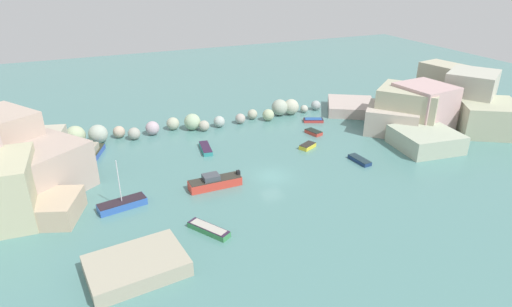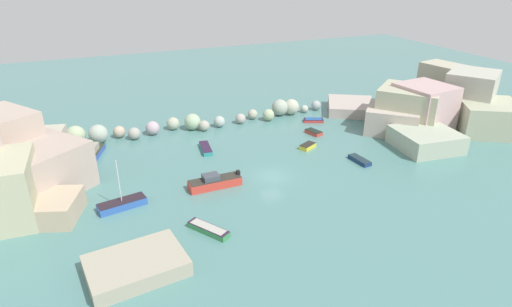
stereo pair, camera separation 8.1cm
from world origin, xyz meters
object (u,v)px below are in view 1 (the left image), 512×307
Objects in this scene: moored_boat_6 at (360,160)px; moored_boat_7 at (404,143)px; stone_dock at (137,266)px; moored_boat_0 at (91,155)px; moored_boat_4 at (314,132)px; moored_boat_9 at (313,120)px; moored_boat_8 at (122,204)px; moored_boat_1 at (308,146)px; moored_boat_3 at (206,148)px; moored_boat_5 at (209,229)px; moored_boat_2 at (215,182)px.

moored_boat_6 reaches higher than moored_boat_7.
stone_dock is 1.08× the size of moored_boat_0.
stone_dock is 35.77m from moored_boat_4.
moored_boat_9 is (33.32, 0.69, -0.31)m from moored_boat_0.
moored_boat_6 is 0.63× the size of moored_boat_8.
moored_boat_6 is (0.50, -10.64, -0.01)m from moored_boat_4.
moored_boat_0 is at bearing 94.10° from stone_dock.
moored_boat_6 is (3.90, -6.44, -0.05)m from moored_boat_1.
stone_dock is at bearing -155.05° from moored_boat_0.
moored_boat_0 is 2.11× the size of moored_boat_6.
moored_boat_1 is at bearing -53.89° from moored_boat_4.
moored_boat_4 is 1.04× the size of moored_boat_7.
moored_boat_9 is (2.61, 4.55, -0.01)m from moored_boat_4.
moored_boat_9 is (18.98, 4.04, -0.04)m from moored_boat_3.
stone_dock is 10.92m from moored_boat_8.
moored_boat_8 reaches higher than moored_boat_5.
moored_boat_9 is at bearing -142.69° from moored_boat_7.
moored_boat_2 is at bearing -97.62° from moored_boat_6.
moored_boat_8 reaches higher than moored_boat_9.
moored_boat_1 is 25.95m from moored_boat_8.
moored_boat_9 is at bearing -165.36° from moored_boat_8.
moored_boat_3 is at bearing 59.77° from stone_dock.
moored_boat_4 is (18.46, 9.67, -0.36)m from moored_boat_2.
moored_boat_8 is at bearing -150.80° from moored_boat_0.
moored_boat_3 is 16.37m from moored_boat_4.
moored_boat_7 is at bearing -177.67° from moored_boat_2.
moored_boat_7 is (28.08, 1.44, -0.44)m from moored_boat_2.
moored_boat_8 is (-38.28, -1.89, 0.24)m from moored_boat_7.
moored_boat_2 reaches higher than moored_boat_0.
moored_boat_0 is 2.68× the size of moored_boat_7.
moored_boat_4 is (16.37, -0.51, -0.03)m from moored_boat_3.
moored_boat_4 is (3.39, 4.20, -0.03)m from moored_boat_1.
moored_boat_3 is (-12.97, 4.71, -0.01)m from moored_boat_1.
moored_boat_0 is at bearing -119.60° from moored_boat_6.
moored_boat_3 is 1.59× the size of moored_boat_7.
moored_boat_0 is at bearing 24.41° from moored_boat_9.
moored_boat_1 is (25.53, 16.84, -0.38)m from stone_dock.
moored_boat_0 is at bearing -92.15° from moored_boat_8.
stone_dock reaches higher than moored_boat_5.
stone_dock is 1.30× the size of moored_boat_2.
moored_boat_3 is 16.25m from moored_boat_8.
moored_boat_0 is 1.64× the size of moored_boat_5.
moored_boat_5 is (-18.39, -13.65, 0.02)m from moored_boat_1.
moored_boat_3 reaches higher than moored_boat_6.
moored_boat_5 is 33.11m from moored_boat_9.
moored_boat_1 reaches higher than moored_boat_4.
moored_boat_5 is at bearing 67.29° from moored_boat_2.
stone_dock is at bearing -63.08° from moored_boat_7.
stone_dock reaches higher than moored_boat_7.
stone_dock is at bearing 6.20° from moored_boat_1.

